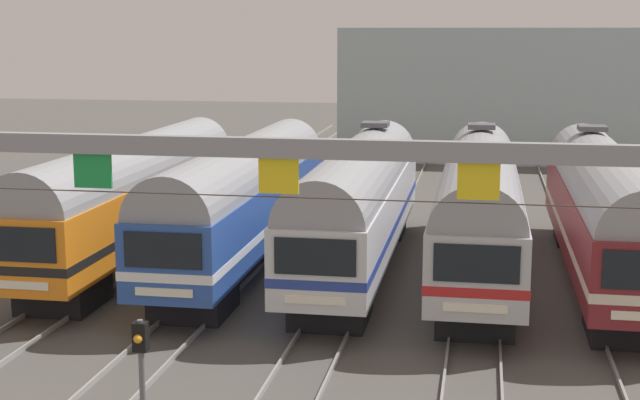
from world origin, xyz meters
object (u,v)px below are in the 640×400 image
commuter_train_maroon (605,207)px  commuter_train_stainless (479,203)px  commuter_train_blue (244,196)px  catenary_gantry (279,192)px  commuter_train_silver (359,199)px  commuter_train_orange (133,192)px  yard_signal_mast (141,366)px

commuter_train_maroon → commuter_train_stainless: bearing=180.0°
commuter_train_stainless → commuter_train_maroon: bearing=0.0°
commuter_train_blue → catenary_gantry: catenary_gantry is taller
commuter_train_blue → commuter_train_silver: size_ratio=1.00×
commuter_train_maroon → catenary_gantry: catenary_gantry is taller
commuter_train_orange → commuter_train_stainless: bearing=0.0°
commuter_train_silver → yard_signal_mast: (-2.18, -16.51, -0.51)m
commuter_train_maroon → yard_signal_mast: bearing=-123.4°
commuter_train_orange → catenary_gantry: (8.72, -13.49, 2.59)m
yard_signal_mast → commuter_train_blue: bearing=97.5°
commuter_train_orange → commuter_train_silver: bearing=0.0°
commuter_train_maroon → yard_signal_mast: size_ratio=5.77×
commuter_train_blue → commuter_train_silver: commuter_train_silver is taller
commuter_train_orange → commuter_train_silver: size_ratio=1.00×
commuter_train_silver → commuter_train_maroon: (8.72, 0.00, 0.00)m
commuter_train_maroon → yard_signal_mast: 19.79m
commuter_train_silver → yard_signal_mast: bearing=-97.5°
commuter_train_maroon → catenary_gantry: (-8.72, -13.50, 2.59)m
commuter_train_silver → yard_signal_mast: commuter_train_silver is taller
commuter_train_silver → yard_signal_mast: 16.66m
commuter_train_stainless → yard_signal_mast: bearing=-111.6°
commuter_train_blue → yard_signal_mast: (2.18, -16.50, -0.50)m
commuter_train_orange → catenary_gantry: 16.27m
commuter_train_maroon → catenary_gantry: bearing=-122.9°
catenary_gantry → commuter_train_silver: bearing=90.0°
commuter_train_blue → commuter_train_maroon: bearing=0.0°
catenary_gantry → yard_signal_mast: (-2.18, -3.01, -3.09)m
commuter_train_orange → commuter_train_stainless: size_ratio=1.00×
commuter_train_blue → commuter_train_silver: 4.36m
commuter_train_orange → yard_signal_mast: (6.54, -16.50, -0.50)m
commuter_train_orange → commuter_train_maroon: (17.44, 0.00, 0.00)m
catenary_gantry → commuter_train_orange: bearing=122.9°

